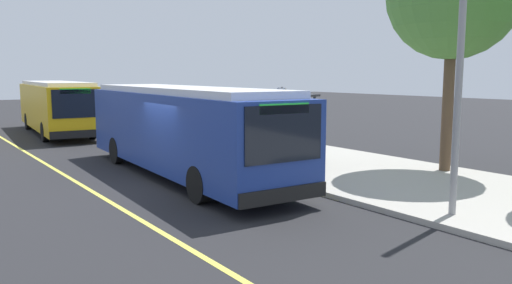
% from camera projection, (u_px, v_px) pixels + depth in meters
% --- Properties ---
extents(ground_plane, '(120.00, 120.00, 0.00)m').
position_uv_depth(ground_plane, '(172.00, 186.00, 15.34)').
color(ground_plane, '#232326').
extents(sidewalk_curb, '(44.00, 6.40, 0.15)m').
position_uv_depth(sidewalk_curb, '(319.00, 163.00, 18.77)').
color(sidewalk_curb, '#A8A399').
rests_on(sidewalk_curb, ground_plane).
extents(lane_stripe_center, '(36.00, 0.14, 0.01)m').
position_uv_depth(lane_stripe_center, '(100.00, 196.00, 14.07)').
color(lane_stripe_center, '#E0D64C').
rests_on(lane_stripe_center, ground_plane).
extents(transit_bus_main, '(11.74, 3.16, 2.95)m').
position_uv_depth(transit_bus_main, '(182.00, 128.00, 16.66)').
color(transit_bus_main, navy).
rests_on(transit_bus_main, ground_plane).
extents(transit_bus_second, '(11.22, 3.44, 2.95)m').
position_uv_depth(transit_bus_second, '(56.00, 105.00, 28.57)').
color(transit_bus_second, gold).
rests_on(transit_bus_second, ground_plane).
extents(bus_shelter, '(2.90, 1.60, 2.48)m').
position_uv_depth(bus_shelter, '(279.00, 112.00, 19.61)').
color(bus_shelter, '#333338').
rests_on(bus_shelter, sidewalk_curb).
extents(waiting_bench, '(1.60, 0.48, 0.95)m').
position_uv_depth(waiting_bench, '(281.00, 145.00, 19.61)').
color(waiting_bench, brown).
rests_on(waiting_bench, sidewalk_curb).
extents(route_sign_post, '(0.44, 0.08, 2.80)m').
position_uv_depth(route_sign_post, '(282.00, 117.00, 16.63)').
color(route_sign_post, '#333338').
rests_on(route_sign_post, sidewalk_curb).
extents(utility_pole, '(0.16, 0.16, 6.40)m').
position_uv_depth(utility_pole, '(459.00, 75.00, 11.27)').
color(utility_pole, gray).
rests_on(utility_pole, sidewalk_curb).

